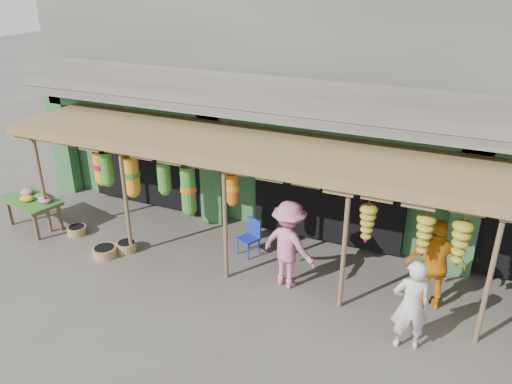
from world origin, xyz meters
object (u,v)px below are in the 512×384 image
at_px(person_vendor, 436,265).
at_px(blue_chair, 251,235).
at_px(flower_table, 33,201).
at_px(person_front, 411,305).
at_px(person_shopper, 289,245).

bearing_deg(person_vendor, blue_chair, -19.84).
height_order(blue_chair, person_vendor, person_vendor).
xyz_separation_m(flower_table, person_front, (9.33, -0.68, 0.12)).
relative_size(flower_table, person_vendor, 0.91).
height_order(flower_table, person_vendor, person_vendor).
relative_size(flower_table, person_shopper, 0.91).
height_order(flower_table, blue_chair, flower_table).
height_order(person_vendor, person_shopper, person_shopper).
bearing_deg(flower_table, person_front, 10.03).
relative_size(person_front, person_vendor, 0.92).
bearing_deg(person_vendor, flower_table, -10.27).
distance_m(blue_chair, person_front, 4.19).
height_order(flower_table, person_front, person_front).
bearing_deg(person_shopper, person_front, 174.71).
relative_size(person_vendor, person_shopper, 0.99).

